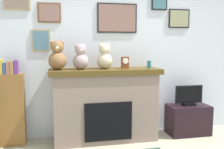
% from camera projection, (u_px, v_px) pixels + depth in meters
% --- Properties ---
extents(back_wall, '(5.20, 0.15, 2.60)m').
position_uv_depth(back_wall, '(111.00, 56.00, 4.18)').
color(back_wall, silver).
rests_on(back_wall, ground_plane).
extents(fireplace, '(1.69, 0.58, 1.13)m').
position_uv_depth(fireplace, '(105.00, 104.00, 3.93)').
color(fireplace, gray).
rests_on(fireplace, ground_plane).
extents(bookshelf, '(0.37, 0.16, 1.29)m').
position_uv_depth(bookshelf, '(12.00, 106.00, 3.70)').
color(bookshelf, brown).
rests_on(bookshelf, ground_plane).
extents(tv_stand, '(0.68, 0.40, 0.49)m').
position_uv_depth(tv_stand, '(188.00, 120.00, 4.21)').
color(tv_stand, black).
rests_on(tv_stand, ground_plane).
extents(television, '(0.47, 0.14, 0.33)m').
position_uv_depth(television, '(189.00, 96.00, 4.17)').
color(television, black).
rests_on(television, tv_stand).
extents(candle_jar, '(0.07, 0.07, 0.12)m').
position_uv_depth(candle_jar, '(149.00, 64.00, 3.98)').
color(candle_jar, teal).
rests_on(candle_jar, fireplace).
extents(mantel_clock, '(0.11, 0.08, 0.18)m').
position_uv_depth(mantel_clock, '(125.00, 63.00, 3.90)').
color(mantel_clock, brown).
rests_on(mantel_clock, fireplace).
extents(teddy_bear_grey, '(0.27, 0.27, 0.43)m').
position_uv_depth(teddy_bear_grey, '(57.00, 57.00, 3.68)').
color(teddy_bear_grey, brown).
rests_on(teddy_bear_grey, fireplace).
extents(teddy_bear_brown, '(0.24, 0.24, 0.38)m').
position_uv_depth(teddy_bear_brown, '(81.00, 58.00, 3.75)').
color(teddy_bear_brown, '#A78D91').
rests_on(teddy_bear_brown, fireplace).
extents(teddy_bear_cream, '(0.24, 0.24, 0.39)m').
position_uv_depth(teddy_bear_cream, '(105.00, 57.00, 3.82)').
color(teddy_bear_cream, '#C5B694').
rests_on(teddy_bear_cream, fireplace).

